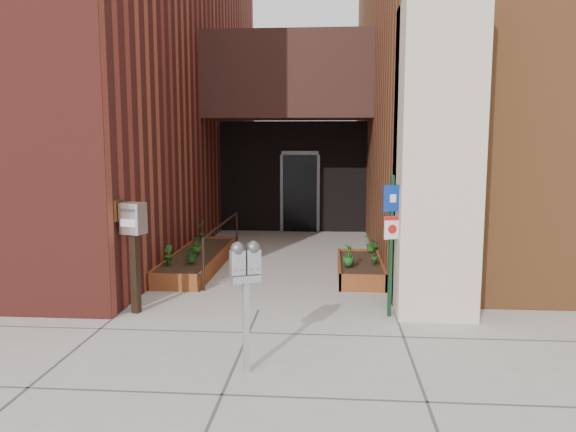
# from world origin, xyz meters

# --- Properties ---
(ground) EXTENTS (80.00, 80.00, 0.00)m
(ground) POSITION_xyz_m (0.00, 0.00, 0.00)
(ground) COLOR #9E9991
(ground) RESTS_ON ground
(architecture) EXTENTS (20.00, 14.60, 10.00)m
(architecture) POSITION_xyz_m (-0.18, 6.89, 4.98)
(architecture) COLOR maroon
(architecture) RESTS_ON ground
(planter_left) EXTENTS (0.90, 3.60, 0.30)m
(planter_left) POSITION_xyz_m (-1.55, 2.70, 0.13)
(planter_left) COLOR brown
(planter_left) RESTS_ON ground
(planter_right) EXTENTS (0.80, 2.20, 0.30)m
(planter_right) POSITION_xyz_m (1.60, 2.20, 0.13)
(planter_right) COLOR brown
(planter_right) RESTS_ON ground
(handrail) EXTENTS (0.04, 3.34, 0.90)m
(handrail) POSITION_xyz_m (-1.05, 2.65, 0.75)
(handrail) COLOR black
(handrail) RESTS_ON ground
(parking_meter) EXTENTS (0.33, 0.23, 1.45)m
(parking_meter) POSITION_xyz_m (0.16, -2.23, 1.12)
(parking_meter) COLOR #A7A7AA
(parking_meter) RESTS_ON ground
(sign_post) EXTENTS (0.27, 0.11, 2.02)m
(sign_post) POSITION_xyz_m (1.90, -0.16, 1.24)
(sign_post) COLOR #14381F
(sign_post) RESTS_ON ground
(payment_dropbox) EXTENTS (0.38, 0.32, 1.62)m
(payment_dropbox) POSITION_xyz_m (-1.76, -0.26, 1.17)
(payment_dropbox) COLOR black
(payment_dropbox) RESTS_ON ground
(shrub_left_a) EXTENTS (0.41, 0.41, 0.34)m
(shrub_left_a) POSITION_xyz_m (-1.46, 1.84, 0.47)
(shrub_left_a) COLOR #1A5317
(shrub_left_a) RESTS_ON planter_left
(shrub_left_b) EXTENTS (0.26, 0.26, 0.33)m
(shrub_left_b) POSITION_xyz_m (-1.85, 1.67, 0.47)
(shrub_left_b) COLOR #245F1B
(shrub_left_b) RESTS_ON planter_left
(shrub_left_c) EXTENTS (0.23, 0.23, 0.32)m
(shrub_left_c) POSITION_xyz_m (-1.56, 2.61, 0.46)
(shrub_left_c) COLOR #21631C
(shrub_left_c) RESTS_ON planter_left
(shrub_left_d) EXTENTS (0.27, 0.27, 0.40)m
(shrub_left_d) POSITION_xyz_m (-1.85, 4.30, 0.50)
(shrub_left_d) COLOR #265317
(shrub_left_d) RESTS_ON planter_left
(shrub_right_a) EXTENTS (0.22, 0.22, 0.38)m
(shrub_right_a) POSITION_xyz_m (1.37, 1.77, 0.49)
(shrub_right_a) COLOR #1C5D1A
(shrub_right_a) RESTS_ON planter_right
(shrub_right_b) EXTENTS (0.26, 0.26, 0.37)m
(shrub_right_b) POSITION_xyz_m (1.85, 2.00, 0.49)
(shrub_right_b) COLOR #185419
(shrub_right_b) RESTS_ON planter_right
(shrub_right_c) EXTENTS (0.39, 0.39, 0.31)m
(shrub_right_c) POSITION_xyz_m (1.85, 3.10, 0.45)
(shrub_right_c) COLOR #265F1B
(shrub_right_c) RESTS_ON planter_right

